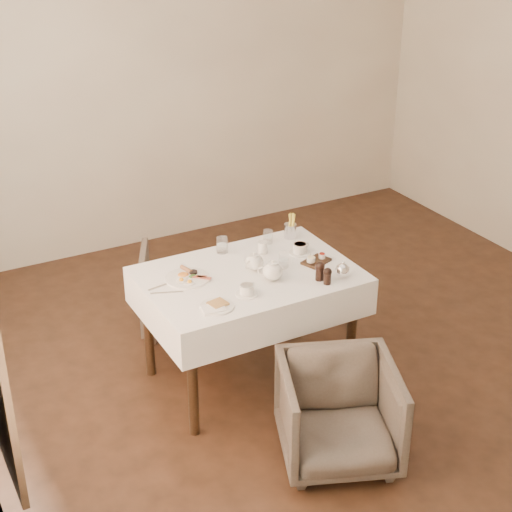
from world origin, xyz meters
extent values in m
plane|color=black|center=(0.00, 0.00, 0.00)|extent=(5.00, 5.00, 0.00)
plane|color=#BCAC97|center=(0.00, 2.50, 1.45)|extent=(4.50, 0.00, 4.50)
cube|color=black|center=(-0.59, 0.24, 0.72)|extent=(1.20, 0.80, 0.04)
cube|color=white|center=(-0.59, 0.24, 0.64)|extent=(1.28, 0.88, 0.23)
cylinder|color=black|center=(-1.13, 0.58, 0.35)|extent=(0.06, 0.06, 0.70)
cylinder|color=black|center=(-0.05, 0.58, 0.35)|extent=(0.06, 0.06, 0.70)
cylinder|color=black|center=(-1.13, -0.10, 0.35)|extent=(0.06, 0.06, 0.70)
cylinder|color=black|center=(-0.05, -0.10, 0.35)|extent=(0.06, 0.06, 0.70)
imported|color=#493E35|center=(-0.52, -0.66, 0.29)|extent=(0.81, 0.82, 0.58)
imported|color=#493E35|center=(-0.67, 1.04, 0.29)|extent=(0.82, 0.83, 0.57)
cylinder|color=white|center=(-0.94, 0.35, 0.76)|extent=(0.27, 0.27, 0.01)
ellipsoid|color=orange|center=(-0.95, 0.39, 0.77)|extent=(0.07, 0.06, 0.02)
cylinder|color=brown|center=(-0.92, 0.43, 0.78)|extent=(0.05, 0.10, 0.02)
cylinder|color=black|center=(-0.89, 0.38, 0.77)|extent=(0.05, 0.05, 0.02)
cube|color=maroon|center=(-0.87, 0.30, 0.77)|extent=(0.09, 0.08, 0.01)
ellipsoid|color=#264C19|center=(-0.91, 0.34, 0.77)|extent=(0.05, 0.04, 0.02)
cylinder|color=white|center=(-0.94, -0.04, 0.76)|extent=(0.19, 0.19, 0.01)
cube|color=olive|center=(-0.93, -0.03, 0.77)|extent=(0.11, 0.11, 0.01)
cube|color=white|center=(-0.97, -0.06, 0.77)|extent=(0.14, 0.12, 0.02)
cylinder|color=white|center=(-0.38, 0.44, 0.79)|extent=(0.08, 0.08, 0.07)
cylinder|color=white|center=(-0.72, 0.01, 0.76)|extent=(0.13, 0.13, 0.01)
cylinder|color=white|center=(-0.72, 0.01, 0.79)|extent=(0.11, 0.11, 0.06)
cylinder|color=#A17148|center=(-0.72, 0.01, 0.82)|extent=(0.07, 0.07, 0.00)
cylinder|color=white|center=(-0.18, 0.32, 0.76)|extent=(0.14, 0.14, 0.01)
cylinder|color=white|center=(-0.18, 0.32, 0.79)|extent=(0.10, 0.10, 0.06)
cylinder|color=#A17148|center=(-0.18, 0.32, 0.82)|extent=(0.08, 0.08, 0.00)
cylinder|color=silver|center=(-0.60, 0.57, 0.81)|extent=(0.09, 0.09, 0.10)
cylinder|color=silver|center=(-0.36, 0.21, 0.80)|extent=(0.08, 0.08, 0.09)
cylinder|color=silver|center=(-0.28, 0.56, 0.80)|extent=(0.07, 0.07, 0.09)
cube|color=black|center=(-0.16, 0.17, 0.76)|extent=(0.20, 0.17, 0.02)
cylinder|color=white|center=(-0.19, 0.17, 0.78)|extent=(0.05, 0.05, 0.03)
cylinder|color=maroon|center=(-0.11, 0.18, 0.78)|extent=(0.04, 0.04, 0.03)
cylinder|color=silver|center=(-0.11, 0.56, 0.80)|extent=(0.08, 0.08, 0.10)
cube|color=silver|center=(-1.11, 0.34, 0.76)|extent=(0.19, 0.05, 0.00)
cube|color=silver|center=(-1.12, 0.25, 0.76)|extent=(0.18, 0.08, 0.00)
camera|label=1|loc=(-2.55, -3.46, 2.94)|focal=55.00mm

